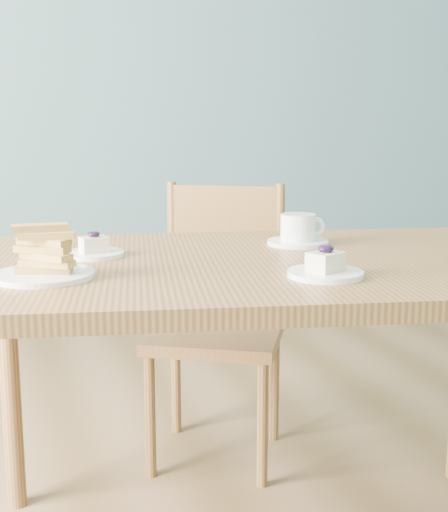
# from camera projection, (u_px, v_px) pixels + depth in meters

# --- Properties ---
(dining_table) EXTENTS (1.58, 1.08, 0.78)m
(dining_table) POSITION_uv_depth(u_px,v_px,m) (269.00, 292.00, 1.66)
(dining_table) COLOR olive
(dining_table) RESTS_ON ground
(dining_chair) EXTENTS (0.54, 0.53, 0.89)m
(dining_chair) POSITION_uv_depth(u_px,v_px,m) (218.00, 320.00, 2.30)
(dining_chair) COLOR olive
(dining_chair) RESTS_ON ground
(cheesecake_plate_near) EXTENTS (0.16, 0.16, 0.07)m
(cheesecake_plate_near) POSITION_uv_depth(u_px,v_px,m) (325.00, 269.00, 1.46)
(cheesecake_plate_near) COLOR white
(cheesecake_plate_near) RESTS_ON dining_table
(cheesecake_plate_far) EXTENTS (0.14, 0.14, 0.06)m
(cheesecake_plate_far) POSITION_uv_depth(u_px,v_px,m) (94.00, 250.00, 1.68)
(cheesecake_plate_far) COLOR white
(cheesecake_plate_far) RESTS_ON dining_table
(coffee_cup) EXTENTS (0.16, 0.16, 0.08)m
(coffee_cup) POSITION_uv_depth(u_px,v_px,m) (299.00, 232.00, 1.83)
(coffee_cup) COLOR white
(coffee_cup) RESTS_ON dining_table
(biscotti_plate) EXTENTS (0.21, 0.21, 0.11)m
(biscotti_plate) POSITION_uv_depth(u_px,v_px,m) (43.00, 260.00, 1.45)
(biscotti_plate) COLOR white
(biscotti_plate) RESTS_ON dining_table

